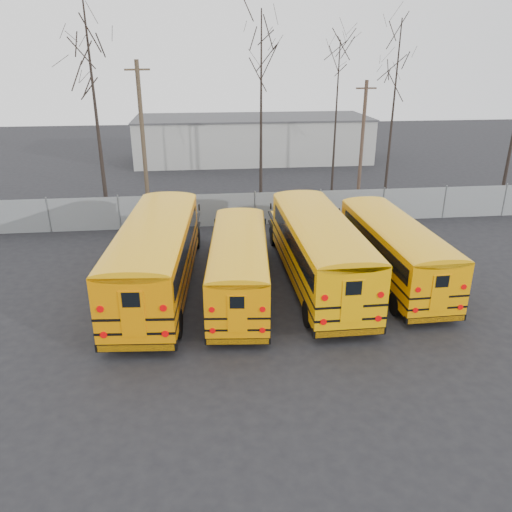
{
  "coord_description": "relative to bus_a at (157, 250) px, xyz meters",
  "views": [
    {
      "loc": [
        -3.22,
        -16.73,
        9.66
      ],
      "look_at": [
        -0.96,
        2.99,
        1.6
      ],
      "focal_mm": 35.0,
      "sensor_mm": 36.0,
      "label": 1
    }
  ],
  "objects": [
    {
      "name": "ground",
      "position": [
        5.17,
        -3.26,
        -1.95
      ],
      "size": [
        120.0,
        120.0,
        0.0
      ],
      "primitive_type": "plane",
      "color": "black",
      "rests_on": "ground"
    },
    {
      "name": "fence",
      "position": [
        5.17,
        8.74,
        -0.95
      ],
      "size": [
        40.0,
        0.04,
        2.0
      ],
      "primitive_type": "cube",
      "color": "gray",
      "rests_on": "ground"
    },
    {
      "name": "distant_building",
      "position": [
        7.17,
        28.74,
        0.05
      ],
      "size": [
        22.0,
        8.0,
        4.0
      ],
      "primitive_type": "cube",
      "color": "#9F9F9B",
      "rests_on": "ground"
    },
    {
      "name": "bus_a",
      "position": [
        0.0,
        0.0,
        0.0
      ],
      "size": [
        3.68,
        12.05,
        3.32
      ],
      "rotation": [
        0.0,
        0.0,
        -0.08
      ],
      "color": "black",
      "rests_on": "ground"
    },
    {
      "name": "bus_b",
      "position": [
        3.44,
        -0.71,
        -0.31
      ],
      "size": [
        3.24,
        10.14,
        2.79
      ],
      "rotation": [
        0.0,
        0.0,
        -0.1
      ],
      "color": "black",
      "rests_on": "ground"
    },
    {
      "name": "bus_c",
      "position": [
        6.99,
        0.02,
        -0.05
      ],
      "size": [
        2.71,
        11.57,
        3.23
      ],
      "rotation": [
        0.0,
        0.0,
        0.0
      ],
      "color": "black",
      "rests_on": "ground"
    },
    {
      "name": "bus_d",
      "position": [
        10.45,
        0.13,
        -0.26
      ],
      "size": [
        2.58,
        10.37,
        2.89
      ],
      "rotation": [
        0.0,
        0.0,
        0.02
      ],
      "color": "black",
      "rests_on": "ground"
    },
    {
      "name": "utility_pole_left",
      "position": [
        -1.79,
        15.12,
        2.85
      ],
      "size": [
        1.62,
        0.61,
        9.35
      ],
      "rotation": [
        0.0,
        0.0,
        0.3
      ],
      "color": "#473928",
      "rests_on": "ground"
    },
    {
      "name": "utility_pole_right",
      "position": [
        13.5,
        14.7,
        2.18
      ],
      "size": [
        1.43,
        0.25,
        8.03
      ],
      "rotation": [
        0.0,
        0.0,
        -0.02
      ],
      "color": "#473528",
      "rests_on": "ground"
    },
    {
      "name": "tree_1",
      "position": [
        -4.12,
        12.04,
        4.3
      ],
      "size": [
        0.26,
        0.26,
        12.49
      ],
      "primitive_type": "cone",
      "color": "black",
      "rests_on": "ground"
    },
    {
      "name": "tree_2",
      "position": [
        6.18,
        14.03,
        4.2
      ],
      "size": [
        0.26,
        0.26,
        12.3
      ],
      "primitive_type": "cone",
      "color": "black",
      "rests_on": "ground"
    },
    {
      "name": "tree_3",
      "position": [
        11.33,
        14.12,
        3.31
      ],
      "size": [
        0.26,
        0.26,
        10.52
      ],
      "primitive_type": "cone",
      "color": "black",
      "rests_on": "ground"
    },
    {
      "name": "tree_4",
      "position": [
        14.88,
        13.02,
        3.93
      ],
      "size": [
        0.26,
        0.26,
        11.75
      ],
      "primitive_type": "cone",
      "color": "black",
      "rests_on": "ground"
    }
  ]
}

